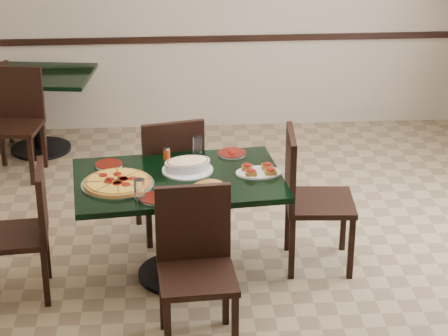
{
  "coord_description": "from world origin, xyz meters",
  "views": [
    {
      "loc": [
        -0.38,
        -5.49,
        3.13
      ],
      "look_at": [
        0.0,
        0.0,
        0.73
      ],
      "focal_mm": 70.0,
      "sensor_mm": 36.0,
      "label": 1
    }
  ],
  "objects": [
    {
      "name": "chair_near",
      "position": [
        -0.23,
        -0.92,
        0.55
      ],
      "size": [
        0.49,
        0.49,
        0.97
      ],
      "rotation": [
        0.0,
        0.0,
        0.07
      ],
      "color": "black",
      "rests_on": "floor"
    },
    {
      "name": "back_table",
      "position": [
        -1.57,
        2.21,
        0.52
      ],
      "size": [
        1.11,
        0.87,
        0.75
      ],
      "rotation": [
        0.0,
        0.0,
        -0.13
      ],
      "color": "black",
      "rests_on": "floor"
    },
    {
      "name": "bruschetta_platter",
      "position": [
        0.22,
        -0.16,
        0.77
      ],
      "size": [
        0.32,
        0.22,
        0.05
      ],
      "rotation": [
        0.0,
        0.0,
        0.03
      ],
      "color": "silver",
      "rests_on": "main_table"
    },
    {
      "name": "chair_right",
      "position": [
        0.57,
        -0.08,
        0.57
      ],
      "size": [
        0.5,
        0.5,
        1.0
      ],
      "rotation": [
        0.0,
        0.0,
        1.5
      ],
      "color": "black",
      "rests_on": "floor"
    },
    {
      "name": "side_plate_far_l",
      "position": [
        -0.79,
        0.05,
        0.76
      ],
      "size": [
        0.19,
        0.19,
        0.02
      ],
      "rotation": [
        0.0,
        0.0,
        -0.18
      ],
      "color": "silver",
      "rests_on": "main_table"
    },
    {
      "name": "side_plate_far_r",
      "position": [
        0.07,
        0.19,
        0.76
      ],
      "size": [
        0.2,
        0.2,
        0.03
      ],
      "rotation": [
        0.0,
        0.0,
        0.4
      ],
      "color": "silver",
      "rests_on": "main_table"
    },
    {
      "name": "room_shell",
      "position": [
        1.02,
        1.73,
        1.17
      ],
      "size": [
        5.5,
        5.5,
        5.5
      ],
      "color": "white",
      "rests_on": "floor"
    },
    {
      "name": "lasagna_casserole",
      "position": [
        -0.25,
        -0.08,
        0.8
      ],
      "size": [
        0.35,
        0.35,
        0.09
      ],
      "rotation": [
        0.0,
        0.0,
        0.25
      ],
      "color": "silver",
      "rests_on": "main_table"
    },
    {
      "name": "water_glass_b",
      "position": [
        -0.57,
        -0.54,
        0.83
      ],
      "size": [
        0.07,
        0.07,
        0.15
      ],
      "primitive_type": "cylinder",
      "color": "white",
      "rests_on": "main_table"
    },
    {
      "name": "floor",
      "position": [
        0.0,
        0.0,
        0.0
      ],
      "size": [
        5.5,
        5.5,
        0.0
      ],
      "primitive_type": "plane",
      "color": "olive",
      "rests_on": "ground"
    },
    {
      "name": "main_table",
      "position": [
        -0.32,
        -0.19,
        0.57
      ],
      "size": [
        1.46,
        1.03,
        0.75
      ],
      "rotation": [
        0.0,
        0.0,
        0.1
      ],
      "color": "black",
      "rests_on": "floor"
    },
    {
      "name": "chair_far",
      "position": [
        -0.37,
        0.38,
        0.55
      ],
      "size": [
        0.54,
        0.54,
        0.97
      ],
      "rotation": [
        0.0,
        0.0,
        3.37
      ],
      "color": "black",
      "rests_on": "floor"
    },
    {
      "name": "side_plate_near",
      "position": [
        -0.48,
        -0.51,
        0.76
      ],
      "size": [
        0.18,
        0.18,
        0.02
      ],
      "rotation": [
        0.0,
        0.0,
        0.06
      ],
      "color": "silver",
      "rests_on": "main_table"
    },
    {
      "name": "pepperoni_pizza",
      "position": [
        -0.72,
        -0.28,
        0.77
      ],
      "size": [
        0.48,
        0.48,
        0.04
      ],
      "rotation": [
        0.0,
        0.0,
        0.06
      ],
      "color": "silver",
      "rests_on": "main_table"
    },
    {
      "name": "pepper_shaker",
      "position": [
        -0.39,
        0.13,
        0.8
      ],
      "size": [
        0.05,
        0.05,
        0.09
      ],
      "color": "#B54113",
      "rests_on": "main_table"
    },
    {
      "name": "water_glass_a",
      "position": [
        -0.17,
        0.19,
        0.82
      ],
      "size": [
        0.06,
        0.06,
        0.14
      ],
      "primitive_type": "cylinder",
      "color": "white",
      "rests_on": "main_table"
    },
    {
      "name": "napkin_setting",
      "position": [
        -0.37,
        -0.54,
        0.75
      ],
      "size": [
        0.2,
        0.2,
        0.01
      ],
      "rotation": [
        0.0,
        0.0,
        0.37
      ],
      "color": "silver",
      "rests_on": "main_table"
    },
    {
      "name": "back_chair_near",
      "position": [
        -1.68,
        1.73,
        0.52
      ],
      "size": [
        0.5,
        0.5,
        0.93
      ],
      "rotation": [
        0.0,
        0.0,
        -0.16
      ],
      "color": "black",
      "rests_on": "floor"
    },
    {
      "name": "chair_left",
      "position": [
        -1.31,
        -0.34,
        0.51
      ],
      "size": [
        0.46,
        0.46,
        0.91
      ],
      "rotation": [
        0.0,
        0.0,
        -1.47
      ],
      "color": "black",
      "rests_on": "floor"
    },
    {
      "name": "bread_basket",
      "position": [
        -0.13,
        -0.43,
        0.79
      ],
      "size": [
        0.22,
        0.17,
        0.09
      ],
      "rotation": [
        0.0,
        0.0,
        0.23
      ],
      "color": "brown",
      "rests_on": "main_table"
    }
  ]
}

